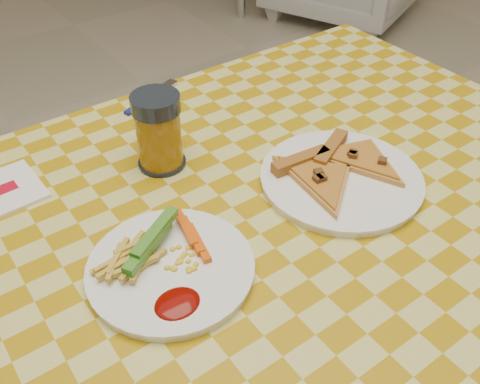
{
  "coord_description": "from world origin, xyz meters",
  "views": [
    {
      "loc": [
        -0.35,
        -0.47,
        1.3
      ],
      "look_at": [
        0.02,
        0.04,
        0.78
      ],
      "focal_mm": 40.0,
      "sensor_mm": 36.0,
      "label": 1
    }
  ],
  "objects_px": {
    "plate_left": "(171,270)",
    "drink_glass": "(159,132)",
    "plate_right": "(341,180)",
    "table": "(245,255)"
  },
  "relations": [
    {
      "from": "plate_left",
      "to": "plate_right",
      "type": "relative_size",
      "value": 0.86
    },
    {
      "from": "drink_glass",
      "to": "table",
      "type": "bearing_deg",
      "value": -80.91
    },
    {
      "from": "plate_left",
      "to": "drink_glass",
      "type": "xyz_separation_m",
      "value": [
        0.11,
        0.22,
        0.06
      ]
    },
    {
      "from": "plate_left",
      "to": "plate_right",
      "type": "distance_m",
      "value": 0.32
    },
    {
      "from": "plate_left",
      "to": "drink_glass",
      "type": "distance_m",
      "value": 0.25
    },
    {
      "from": "plate_right",
      "to": "drink_glass",
      "type": "xyz_separation_m",
      "value": [
        -0.21,
        0.21,
        0.06
      ]
    },
    {
      "from": "drink_glass",
      "to": "plate_left",
      "type": "bearing_deg",
      "value": -116.71
    },
    {
      "from": "plate_left",
      "to": "plate_right",
      "type": "xyz_separation_m",
      "value": [
        0.32,
        0.01,
        0.0
      ]
    },
    {
      "from": "plate_left",
      "to": "drink_glass",
      "type": "bearing_deg",
      "value": 63.29
    },
    {
      "from": "plate_right",
      "to": "table",
      "type": "bearing_deg",
      "value": 174.21
    }
  ]
}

